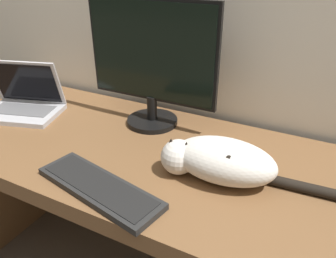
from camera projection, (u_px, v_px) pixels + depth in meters
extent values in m
cube|color=brown|center=(142.00, 156.00, 1.18)|extent=(1.69, 0.70, 0.06)
cube|color=brown|center=(10.00, 178.00, 1.68)|extent=(0.04, 0.65, 0.68)
cylinder|color=black|center=(152.00, 121.00, 1.34)|extent=(0.21, 0.21, 0.02)
cylinder|color=black|center=(152.00, 108.00, 1.32)|extent=(0.04, 0.04, 0.10)
cube|color=black|center=(151.00, 52.00, 1.22)|extent=(0.53, 0.02, 0.38)
cube|color=black|center=(150.00, 52.00, 1.21)|extent=(0.51, 0.01, 0.36)
cube|color=#B7B7BC|center=(22.00, 113.00, 1.41)|extent=(0.37, 0.29, 0.02)
cube|color=slate|center=(23.00, 109.00, 1.42)|extent=(0.28, 0.19, 0.00)
cube|color=#B7B7BC|center=(26.00, 82.00, 1.43)|extent=(0.32, 0.15, 0.21)
cube|color=black|center=(26.00, 83.00, 1.42)|extent=(0.29, 0.13, 0.18)
cube|color=black|center=(99.00, 188.00, 0.96)|extent=(0.44, 0.21, 0.02)
cube|color=black|center=(99.00, 185.00, 0.95)|extent=(0.40, 0.18, 0.00)
ellipsoid|color=silver|center=(224.00, 161.00, 0.98)|extent=(0.33, 0.19, 0.13)
ellipsoid|color=black|center=(230.00, 151.00, 0.96)|extent=(0.15, 0.14, 0.05)
sphere|color=silver|center=(178.00, 157.00, 1.02)|extent=(0.11, 0.11, 0.11)
cone|color=black|center=(171.00, 143.00, 1.01)|extent=(0.03, 0.03, 0.03)
cone|color=black|center=(186.00, 146.00, 0.99)|extent=(0.03, 0.03, 0.03)
cylinder|color=black|center=(307.00, 188.00, 0.94)|extent=(0.22, 0.05, 0.03)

